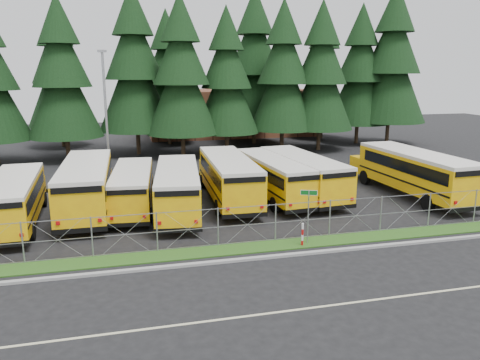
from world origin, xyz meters
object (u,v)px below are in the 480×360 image
Objects in this scene: bus_5 at (273,178)px; street_sign at (309,205)px; bus_2 at (133,189)px; bus_1 at (87,187)px; bus_6 at (300,176)px; bus_3 at (178,190)px; light_standard at (106,110)px; bus_0 at (15,201)px; bus_4 at (228,179)px; striped_bollard at (302,235)px; bus_east at (412,174)px.

bus_5 reaches higher than street_sign.
bus_1 is at bearing 179.48° from bus_2.
bus_6 is at bearing 7.67° from bus_2.
bus_3 is at bearing -173.70° from bus_6.
bus_0 is at bearing -113.41° from light_standard.
bus_4 is at bearing -49.49° from light_standard.
bus_1 reaches higher than bus_0.
bus_0 is 0.98× the size of bus_5.
bus_2 is (2.76, -0.26, -0.25)m from bus_1.
street_sign is (8.38, -8.34, 0.72)m from bus_2.
bus_1 is 14.08m from street_sign.
light_standard reaches higher than bus_0.
street_sign is at bearing -60.99° from light_standard.
bus_1 reaches higher than bus_3.
bus_0 is 9.19m from bus_3.
light_standard is at bearing 63.51° from bus_0.
bus_4 is at bearing 101.00° from striped_bollard.
bus_0 reaches higher than bus_2.
bus_east is at bearing 0.96° from bus_2.
light_standard is (-10.04, 18.11, 3.47)m from street_sign.
bus_3 is at bearing -20.96° from bus_2.
bus_4 is 12.78m from light_standard.
bus_east is at bearing -3.43° from bus_1.
bus_6 is (17.92, 2.03, 0.06)m from bus_0.
bus_6 is at bearing 3.38° from bus_0.
bus_1 is 12.11m from bus_5.
bus_east is at bearing -28.23° from light_standard.
light_standard reaches higher than bus_5.
striped_bollard is 0.12× the size of light_standard.
bus_east is 23.73m from light_standard.
bus_0 is 1.04× the size of light_standard.
bus_0 is at bearing -169.01° from bus_4.
bus_2 is 2.96m from bus_3.
bus_1 is 8.99m from bus_4.
bus_2 is 19.00m from bus_east.
bus_1 is 5.64m from bus_3.
striped_bollard is (14.53, -7.13, -0.79)m from bus_0.
bus_0 is at bearing -172.18° from bus_3.
bus_3 is 0.91× the size of bus_east.
bus_5 is at bearing 0.06° from bus_4.
bus_6 reaches higher than bus_0.
bus_4 is (3.56, 1.83, 0.08)m from bus_3.
striped_bollard is at bearing -76.98° from bus_4.
bus_5 is 15.00m from light_standard.
bus_2 is at bearing 9.63° from bus_0.
bus_5 is (9.34, 0.43, 0.11)m from bus_2.
bus_0 is 3.77× the size of street_sign.
light_standard is (-20.62, 11.07, 3.92)m from bus_east.
bus_0 is 6.70m from bus_2.
bus_1 reaches higher than bus_2.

